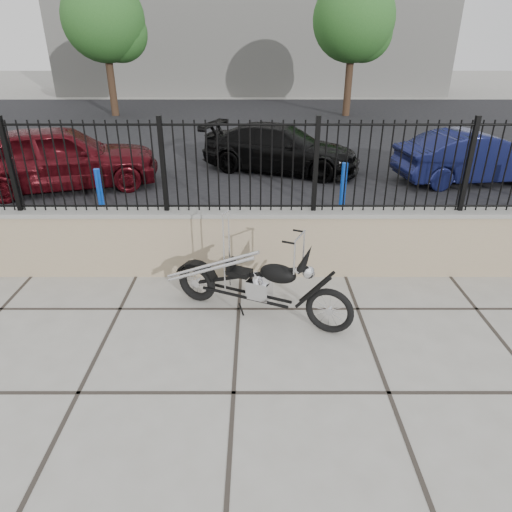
{
  "coord_description": "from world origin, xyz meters",
  "views": [
    {
      "loc": [
        0.22,
        -3.38,
        3.11
      ],
      "look_at": [
        0.22,
        1.69,
        0.65
      ],
      "focal_mm": 32.0,
      "sensor_mm": 36.0,
      "label": 1
    }
  ],
  "objects_px": {
    "car_black": "(281,148)",
    "car_blue": "(475,157)",
    "chopper_motorcycle": "(256,267)",
    "car_red": "(61,157)"
  },
  "relations": [
    {
      "from": "car_red",
      "to": "chopper_motorcycle",
      "type": "bearing_deg",
      "value": -157.66
    },
    {
      "from": "chopper_motorcycle",
      "to": "car_red",
      "type": "xyz_separation_m",
      "value": [
        -4.29,
        5.19,
        0.05
      ]
    },
    {
      "from": "chopper_motorcycle",
      "to": "car_black",
      "type": "xyz_separation_m",
      "value": [
        0.62,
        6.66,
        -0.08
      ]
    },
    {
      "from": "chopper_motorcycle",
      "to": "car_red",
      "type": "distance_m",
      "value": 6.73
    },
    {
      "from": "car_black",
      "to": "car_blue",
      "type": "relative_size",
      "value": 1.11
    },
    {
      "from": "chopper_motorcycle",
      "to": "car_red",
      "type": "bearing_deg",
      "value": 153.68
    },
    {
      "from": "car_red",
      "to": "car_blue",
      "type": "xyz_separation_m",
      "value": [
        9.33,
        0.47,
        -0.12
      ]
    },
    {
      "from": "chopper_motorcycle",
      "to": "car_red",
      "type": "height_order",
      "value": "car_red"
    },
    {
      "from": "chopper_motorcycle",
      "to": "car_black",
      "type": "relative_size",
      "value": 0.55
    },
    {
      "from": "car_red",
      "to": "car_blue",
      "type": "relative_size",
      "value": 1.16
    }
  ]
}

